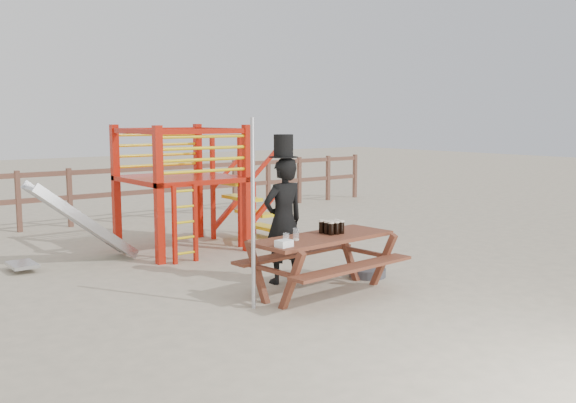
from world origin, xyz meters
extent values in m
plane|color=#B6A88D|center=(0.00, 0.00, 0.00)|extent=(60.00, 60.00, 0.00)
cube|color=brown|center=(0.00, 7.00, 1.10)|extent=(15.00, 0.06, 0.10)
cube|color=brown|center=(0.00, 7.00, 0.60)|extent=(15.00, 0.06, 0.10)
cube|color=brown|center=(-1.50, 7.00, 0.60)|extent=(0.09, 0.09, 1.20)
cube|color=brown|center=(-0.50, 7.00, 0.60)|extent=(0.09, 0.09, 1.20)
cube|color=brown|center=(0.50, 7.00, 0.60)|extent=(0.09, 0.09, 1.20)
cube|color=brown|center=(1.50, 7.00, 0.60)|extent=(0.09, 0.09, 1.20)
cube|color=brown|center=(2.50, 7.00, 0.60)|extent=(0.09, 0.09, 1.20)
cube|color=brown|center=(3.50, 7.00, 0.60)|extent=(0.09, 0.09, 1.20)
cube|color=brown|center=(4.50, 7.00, 0.60)|extent=(0.09, 0.09, 1.20)
cube|color=brown|center=(5.50, 7.00, 0.60)|extent=(0.09, 0.09, 1.20)
cube|color=brown|center=(6.50, 7.00, 0.60)|extent=(0.09, 0.09, 1.20)
cube|color=brown|center=(7.50, 7.00, 0.60)|extent=(0.09, 0.09, 1.20)
cube|color=#B61B0C|center=(-0.60, 2.80, 1.05)|extent=(0.12, 0.12, 2.10)
cube|color=#B61B0C|center=(1.00, 2.80, 1.05)|extent=(0.12, 0.12, 2.10)
cube|color=#B61B0C|center=(-0.60, 4.40, 1.05)|extent=(0.12, 0.12, 2.10)
cube|color=#B61B0C|center=(1.00, 4.40, 1.05)|extent=(0.12, 0.12, 2.10)
cube|color=#B61B0C|center=(0.20, 3.60, 1.20)|extent=(1.72, 1.72, 0.08)
cube|color=#B61B0C|center=(0.20, 2.80, 2.00)|extent=(1.60, 0.08, 0.08)
cube|color=#B61B0C|center=(0.20, 4.40, 2.00)|extent=(1.60, 0.08, 0.08)
cube|color=#B61B0C|center=(-0.60, 3.60, 2.00)|extent=(0.08, 1.60, 0.08)
cube|color=#B61B0C|center=(1.00, 3.60, 2.00)|extent=(0.08, 1.60, 0.08)
cylinder|color=yellow|center=(0.20, 2.80, 1.38)|extent=(1.50, 0.05, 0.05)
cylinder|color=yellow|center=(0.20, 4.40, 1.38)|extent=(1.50, 0.05, 0.05)
cylinder|color=yellow|center=(0.20, 2.80, 1.56)|extent=(1.50, 0.05, 0.05)
cylinder|color=yellow|center=(0.20, 4.40, 1.56)|extent=(1.50, 0.05, 0.05)
cylinder|color=yellow|center=(0.20, 2.80, 1.74)|extent=(1.50, 0.05, 0.05)
cylinder|color=yellow|center=(0.20, 4.40, 1.74)|extent=(1.50, 0.05, 0.05)
cylinder|color=yellow|center=(0.20, 2.80, 1.92)|extent=(1.50, 0.05, 0.05)
cylinder|color=yellow|center=(0.20, 4.40, 1.92)|extent=(1.50, 0.05, 0.05)
cube|color=#B61B0C|center=(-0.43, 2.65, 0.60)|extent=(0.06, 0.06, 1.20)
cube|color=#B61B0C|center=(-0.07, 2.65, 0.60)|extent=(0.06, 0.06, 1.20)
cylinder|color=yellow|center=(-0.25, 2.65, 0.15)|extent=(0.36, 0.04, 0.04)
cylinder|color=yellow|center=(-0.25, 2.65, 0.39)|extent=(0.36, 0.04, 0.04)
cylinder|color=yellow|center=(-0.25, 2.65, 0.63)|extent=(0.36, 0.04, 0.04)
cylinder|color=yellow|center=(-0.25, 2.65, 0.87)|extent=(0.36, 0.04, 0.04)
cylinder|color=yellow|center=(-0.25, 2.65, 1.11)|extent=(0.36, 0.04, 0.04)
cube|color=yellow|center=(1.15, 3.60, 1.08)|extent=(0.30, 0.90, 0.06)
cube|color=yellow|center=(1.43, 3.60, 0.78)|extent=(0.30, 0.90, 0.06)
cube|color=yellow|center=(1.71, 3.60, 0.48)|extent=(0.30, 0.90, 0.06)
cube|color=yellow|center=(1.99, 3.60, 0.18)|extent=(0.30, 0.90, 0.06)
cube|color=#B61B0C|center=(1.55, 3.15, 0.60)|extent=(0.95, 0.08, 0.86)
cube|color=#B61B0C|center=(1.55, 4.05, 0.60)|extent=(0.95, 0.08, 0.86)
cube|color=#B9BBC0|center=(-1.50, 3.60, 0.62)|extent=(1.53, 0.55, 1.21)
cube|color=#B9BBC0|center=(-1.50, 3.33, 0.66)|extent=(1.58, 0.04, 1.28)
cube|color=#B9BBC0|center=(-1.50, 3.87, 0.66)|extent=(1.58, 0.04, 1.28)
cube|color=#B9BBC0|center=(-2.40, 3.60, 0.10)|extent=(0.35, 0.55, 0.05)
cube|color=brown|center=(0.27, 0.04, 0.71)|extent=(1.95, 0.85, 0.05)
cube|color=brown|center=(0.30, -0.48, 0.43)|extent=(1.92, 0.40, 0.04)
cube|color=brown|center=(0.23, 0.56, 0.43)|extent=(1.92, 0.40, 0.04)
cube|color=brown|center=(-0.54, -0.02, 0.34)|extent=(0.16, 1.15, 0.69)
cube|color=brown|center=(1.07, 0.10, 0.34)|extent=(0.16, 1.15, 0.69)
imported|color=black|center=(0.21, 0.78, 0.85)|extent=(0.62, 0.42, 1.69)
cube|color=#0B790F|center=(0.21, 0.91, 1.05)|extent=(0.07, 0.02, 0.39)
cylinder|color=black|center=(0.21, 0.78, 1.70)|extent=(0.38, 0.38, 0.01)
cylinder|color=black|center=(0.21, 0.78, 1.85)|extent=(0.26, 0.26, 0.29)
cube|color=white|center=(0.21, 0.91, 1.95)|extent=(0.14, 0.01, 0.03)
cylinder|color=#B2B2B7|center=(-0.79, 0.05, 1.11)|extent=(0.05, 0.05, 2.22)
cylinder|color=#3C3C42|center=(1.33, 0.31, 0.06)|extent=(0.51, 0.51, 0.12)
cylinder|color=#3C3C42|center=(1.33, 0.31, 0.17)|extent=(0.06, 0.06, 0.10)
cube|color=white|center=(-0.53, -0.20, 0.78)|extent=(0.20, 0.17, 0.08)
cylinder|color=black|center=(0.39, 0.02, 0.81)|extent=(0.07, 0.07, 0.15)
cylinder|color=beige|center=(0.39, 0.02, 0.90)|extent=(0.08, 0.08, 0.02)
cylinder|color=black|center=(0.48, 0.02, 0.81)|extent=(0.07, 0.07, 0.15)
cylinder|color=beige|center=(0.48, 0.02, 0.90)|extent=(0.08, 0.08, 0.02)
cylinder|color=black|center=(0.57, 0.03, 0.81)|extent=(0.07, 0.07, 0.15)
cylinder|color=beige|center=(0.57, 0.03, 0.90)|extent=(0.08, 0.08, 0.02)
cylinder|color=black|center=(0.39, 0.11, 0.81)|extent=(0.07, 0.07, 0.15)
cylinder|color=beige|center=(0.39, 0.11, 0.90)|extent=(0.08, 0.08, 0.02)
cylinder|color=black|center=(0.48, 0.11, 0.81)|extent=(0.07, 0.07, 0.15)
cylinder|color=beige|center=(0.48, 0.11, 0.90)|extent=(0.08, 0.08, 0.02)
cylinder|color=black|center=(0.57, 0.13, 0.81)|extent=(0.07, 0.07, 0.15)
cylinder|color=beige|center=(0.57, 0.13, 0.90)|extent=(0.08, 0.08, 0.02)
cylinder|color=black|center=(0.39, 0.20, 0.81)|extent=(0.07, 0.07, 0.15)
cylinder|color=beige|center=(0.39, 0.20, 0.90)|extent=(0.08, 0.08, 0.02)
cylinder|color=silver|center=(-0.18, 0.02, 0.81)|extent=(0.07, 0.07, 0.15)
cylinder|color=beige|center=(-0.18, 0.02, 0.75)|extent=(0.07, 0.07, 0.02)
cylinder|color=silver|center=(-0.49, -0.18, 0.81)|extent=(0.07, 0.07, 0.15)
cylinder|color=beige|center=(-0.49, -0.18, 0.75)|extent=(0.07, 0.07, 0.02)
camera|label=1|loc=(-4.94, -5.93, 2.21)|focal=40.00mm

